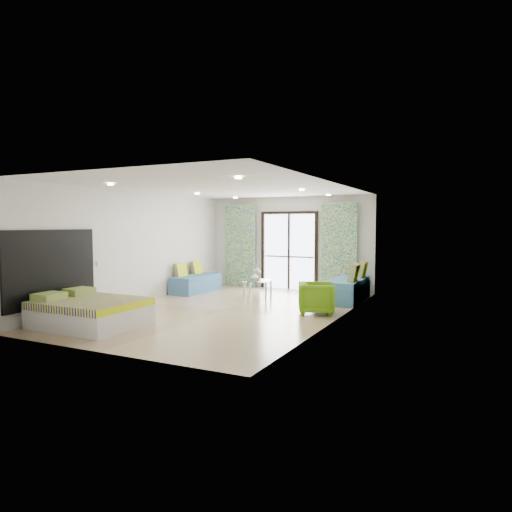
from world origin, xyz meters
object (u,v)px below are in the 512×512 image
at_px(bed, 89,312).
at_px(coffee_table, 258,282).
at_px(daybed_left, 196,283).
at_px(daybed_right, 348,289).
at_px(armchair, 316,296).

distance_m(bed, coffee_table, 4.71).
relative_size(daybed_left, daybed_right, 0.86).
xyz_separation_m(bed, coffee_table, (1.29, 4.53, 0.12)).
bearing_deg(bed, armchair, 41.49).
bearing_deg(daybed_left, daybed_right, 5.40).
distance_m(daybed_right, coffee_table, 2.33).
distance_m(daybed_left, daybed_right, 4.25).
xyz_separation_m(daybed_right, coffee_table, (-2.30, -0.40, 0.09)).
bearing_deg(armchair, daybed_left, 47.31).
distance_m(bed, daybed_right, 6.10).
relative_size(bed, coffee_table, 2.37).
relative_size(daybed_left, armchair, 2.32).
bearing_deg(bed, daybed_right, 53.91).
height_order(bed, daybed_left, daybed_left).
height_order(daybed_left, daybed_right, daybed_right).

